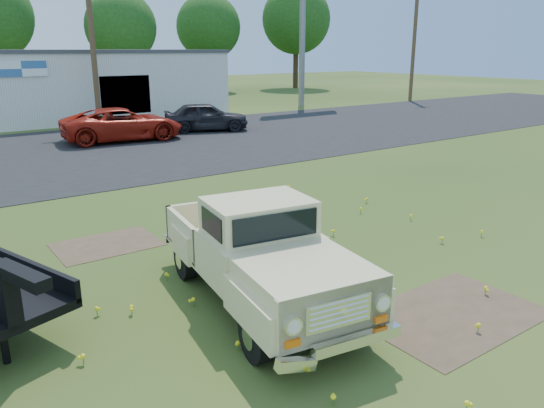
# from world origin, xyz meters

# --- Properties ---
(ground) EXTENTS (140.00, 140.00, 0.00)m
(ground) POSITION_xyz_m (0.00, 0.00, 0.00)
(ground) COLOR #284215
(ground) RESTS_ON ground
(asphalt_lot) EXTENTS (90.00, 14.00, 0.02)m
(asphalt_lot) POSITION_xyz_m (0.00, 15.00, 0.00)
(asphalt_lot) COLOR black
(asphalt_lot) RESTS_ON ground
(dirt_patch_a) EXTENTS (3.00, 2.00, 0.01)m
(dirt_patch_a) POSITION_xyz_m (1.50, -3.00, 0.00)
(dirt_patch_a) COLOR #4C3B28
(dirt_patch_a) RESTS_ON ground
(dirt_patch_b) EXTENTS (2.20, 1.60, 0.01)m
(dirt_patch_b) POSITION_xyz_m (-2.00, 3.50, 0.00)
(dirt_patch_b) COLOR #4C3B28
(dirt_patch_b) RESTS_ON ground
(commercial_building) EXTENTS (14.20, 8.20, 4.15)m
(commercial_building) POSITION_xyz_m (6.00, 26.99, 2.10)
(commercial_building) COLOR silver
(commercial_building) RESTS_ON ground
(utility_pole_mid) EXTENTS (1.60, 0.30, 9.00)m
(utility_pole_mid) POSITION_xyz_m (4.00, 22.00, 4.60)
(utility_pole_mid) COLOR #4E3324
(utility_pole_mid) RESTS_ON ground
(utility_pole_east) EXTENTS (1.60, 0.30, 9.00)m
(utility_pole_east) POSITION_xyz_m (30.00, 22.00, 4.60)
(utility_pole_east) COLOR #4E3324
(utility_pole_east) RESTS_ON ground
(treeline_e) EXTENTS (6.08, 6.08, 9.04)m
(treeline_e) POSITION_xyz_m (12.00, 39.00, 5.98)
(treeline_e) COLOR #362818
(treeline_e) RESTS_ON ground
(treeline_f) EXTENTS (6.40, 6.40, 9.52)m
(treeline_f) POSITION_xyz_m (22.00, 41.50, 6.30)
(treeline_f) COLOR #362818
(treeline_f) RESTS_ON ground
(treeline_g) EXTENTS (7.36, 7.36, 10.95)m
(treeline_g) POSITION_xyz_m (32.00, 40.00, 7.25)
(treeline_g) COLOR #362818
(treeline_g) RESTS_ON ground
(vintage_pickup_truck) EXTENTS (2.75, 5.36, 1.86)m
(vintage_pickup_truck) POSITION_xyz_m (-0.83, -0.80, 0.93)
(vintage_pickup_truck) COLOR beige
(vintage_pickup_truck) RESTS_ON ground
(red_pickup) EXTENTS (5.79, 3.12, 1.54)m
(red_pickup) POSITION_xyz_m (3.39, 16.74, 0.77)
(red_pickup) COLOR maroon
(red_pickup) RESTS_ON ground
(dark_sedan) EXTENTS (4.75, 3.39, 1.50)m
(dark_sedan) POSITION_xyz_m (8.08, 17.18, 0.75)
(dark_sedan) COLOR black
(dark_sedan) RESTS_ON ground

